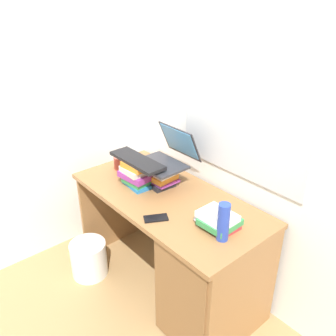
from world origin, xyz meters
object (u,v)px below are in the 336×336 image
object	(u,v)px
computer_mouse	(201,217)
keyboard	(137,160)
wastebasket	(89,259)
mug	(120,163)
book_stack_side	(219,220)
desk	(200,266)
book_stack_tall	(160,175)
water_bottle	(223,222)
cell_phone	(156,218)
laptop	(168,155)
book_stack_keyboard_riser	(138,173)

from	to	relation	value
computer_mouse	keyboard	bearing A→B (deg)	-176.49
keyboard	wastebasket	size ratio (longest dim) A/B	1.58
wastebasket	mug	bearing A→B (deg)	100.30
book_stack_side	wastebasket	xyz separation A→B (m)	(-0.88, -0.37, -0.64)
desk	wastebasket	world-z (taller)	desk
desk	keyboard	distance (m)	0.76
book_stack_tall	water_bottle	bearing A→B (deg)	-10.59
keyboard	mug	xyz separation A→B (m)	(-0.28, 0.04, -0.13)
wastebasket	book_stack_side	bearing A→B (deg)	22.74
cell_phone	book_stack_side	bearing A→B (deg)	65.21
book_stack_tall	mug	xyz separation A→B (m)	(-0.37, -0.07, -0.03)
desk	cell_phone	world-z (taller)	cell_phone
keyboard	mug	distance (m)	0.31
book_stack_side	laptop	size ratio (longest dim) A/B	0.59
book_stack_tall	water_bottle	distance (m)	0.66
keyboard	wastebasket	distance (m)	0.86
book_stack_keyboard_riser	mug	size ratio (longest dim) A/B	1.86
desk	book_stack_side	world-z (taller)	book_stack_side
laptop	mug	bearing A→B (deg)	-158.67
water_bottle	desk	bearing A→B (deg)	168.00
book_stack_tall	book_stack_keyboard_riser	bearing A→B (deg)	-129.07
book_stack_side	water_bottle	xyz separation A→B (m)	(0.08, -0.06, 0.06)
cell_phone	mug	bearing A→B (deg)	-167.92
desk	wastebasket	bearing A→B (deg)	-156.11
cell_phone	keyboard	bearing A→B (deg)	-173.23
book_stack_side	computer_mouse	xyz separation A→B (m)	(-0.11, -0.02, -0.03)
water_bottle	cell_phone	xyz separation A→B (m)	(-0.36, -0.15, -0.10)
mug	computer_mouse	bearing A→B (deg)	-0.71
computer_mouse	wastebasket	xyz separation A→B (m)	(-0.76, -0.35, -0.61)
book_stack_keyboard_riser	water_bottle	bearing A→B (deg)	-0.67
book_stack_tall	computer_mouse	distance (m)	0.47
book_stack_side	laptop	world-z (taller)	laptop
book_stack_keyboard_riser	book_stack_side	xyz separation A→B (m)	(0.67, 0.05, -0.04)
laptop	computer_mouse	bearing A→B (deg)	-18.34
laptop	cell_phone	xyz separation A→B (m)	(0.29, -0.34, -0.19)
desk	book_stack_tall	size ratio (longest dim) A/B	6.15
mug	laptop	bearing A→B (deg)	21.33
desk	book_stack_tall	distance (m)	0.62
cell_phone	laptop	bearing A→B (deg)	159.29
mug	keyboard	bearing A→B (deg)	-9.06
book_stack_keyboard_riser	wastebasket	size ratio (longest dim) A/B	0.85
mug	water_bottle	xyz separation A→B (m)	(1.02, -0.05, 0.06)
book_stack_tall	computer_mouse	xyz separation A→B (m)	(0.46, -0.08, -0.05)
desk	book_stack_keyboard_riser	bearing A→B (deg)	-177.03
book_stack_side	mug	distance (m)	0.94
desk	book_stack_side	distance (m)	0.39
laptop	water_bottle	bearing A→B (deg)	-16.44
book_stack_side	keyboard	distance (m)	0.68
book_stack_keyboard_riser	computer_mouse	size ratio (longest dim) A/B	2.15
keyboard	computer_mouse	xyz separation A→B (m)	(0.55, 0.03, -0.16)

